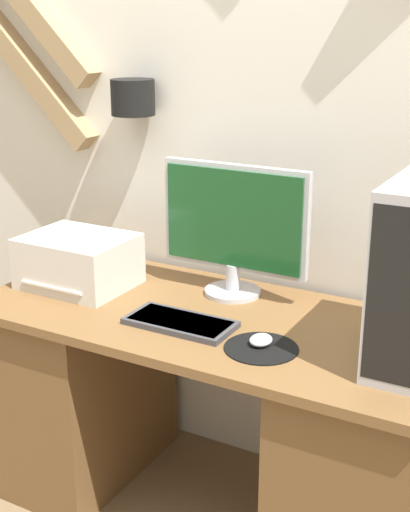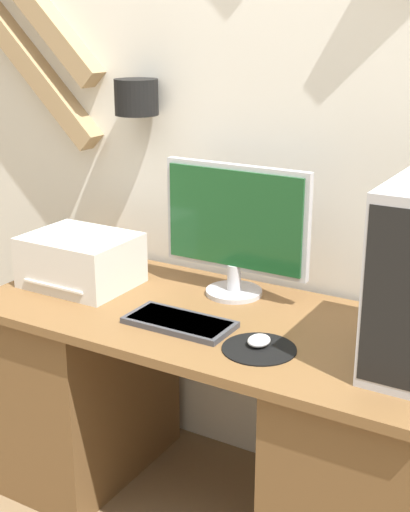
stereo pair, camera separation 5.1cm
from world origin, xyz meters
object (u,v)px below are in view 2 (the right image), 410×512
monitor (235,225)px  printer (81,260)px  keyboard (180,322)px  mouse (259,341)px

monitor → printer: (-0.50, -0.19, -0.15)m
keyboard → mouse: size_ratio=4.29×
monitor → printer: bearing=-159.4°
monitor → keyboard: size_ratio=1.56×
monitor → keyboard: bearing=-93.9°
monitor → mouse: monitor is taller
mouse → monitor: bearing=128.0°
monitor → mouse: size_ratio=6.69×
monitor → printer: monitor is taller
keyboard → printer: bearing=165.7°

